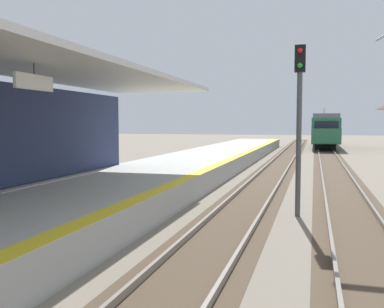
# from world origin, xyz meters

# --- Properties ---
(station_platform) EXTENTS (5.00, 80.00, 0.91)m
(station_platform) POSITION_xyz_m (-2.50, 16.00, 0.45)
(station_platform) COLOR #A8A8A3
(station_platform) RESTS_ON ground
(track_pair_nearest_platform) EXTENTS (2.34, 120.00, 0.16)m
(track_pair_nearest_platform) POSITION_xyz_m (1.90, 20.00, 0.05)
(track_pair_nearest_platform) COLOR #4C3D2D
(track_pair_nearest_platform) RESTS_ON ground
(track_pair_middle) EXTENTS (2.34, 120.00, 0.16)m
(track_pair_middle) POSITION_xyz_m (5.30, 20.00, 0.05)
(track_pair_middle) COLOR #4C3D2D
(track_pair_middle) RESTS_ON ground
(approaching_train) EXTENTS (2.93, 19.60, 4.76)m
(approaching_train) POSITION_xyz_m (5.30, 55.95, 2.18)
(approaching_train) COLOR #286647
(approaching_train) RESTS_ON ground
(rail_signal_post) EXTENTS (0.32, 0.34, 5.20)m
(rail_signal_post) POSITION_xyz_m (3.69, 14.99, 3.19)
(rail_signal_post) COLOR #4C4C4C
(rail_signal_post) RESTS_ON ground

